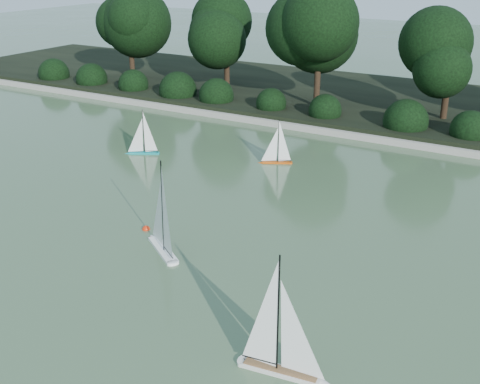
# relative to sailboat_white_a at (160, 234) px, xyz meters

# --- Properties ---
(ground) EXTENTS (80.00, 80.00, 0.00)m
(ground) POSITION_rel_sailboat_white_a_xyz_m (1.58, -0.58, -0.29)
(ground) COLOR #32492C
(ground) RESTS_ON ground
(pond_coping) EXTENTS (40.00, 0.35, 0.18)m
(pond_coping) POSITION_rel_sailboat_white_a_xyz_m (1.58, 8.42, -0.20)
(pond_coping) COLOR gray
(pond_coping) RESTS_ON ground
(far_bank) EXTENTS (40.00, 8.00, 0.30)m
(far_bank) POSITION_rel_sailboat_white_a_xyz_m (1.58, 12.42, -0.14)
(far_bank) COLOR black
(far_bank) RESTS_ON ground
(tree_line) EXTENTS (26.31, 3.93, 4.39)m
(tree_line) POSITION_rel_sailboat_white_a_xyz_m (2.81, 10.86, 2.35)
(tree_line) COLOR black
(tree_line) RESTS_ON ground
(shrub_hedge) EXTENTS (29.10, 1.10, 1.10)m
(shrub_hedge) POSITION_rel_sailboat_white_a_xyz_m (1.58, 9.32, 0.16)
(shrub_hedge) COLOR black
(shrub_hedge) RESTS_ON ground
(sailboat_white_a) EXTENTS (1.22, 0.92, 1.87)m
(sailboat_white_a) POSITION_rel_sailboat_white_a_xyz_m (0.00, 0.00, 0.00)
(sailboat_white_a) COLOR white
(sailboat_white_a) RESTS_ON ground
(sailboat_white_b) EXTENTS (1.34, 0.37, 1.83)m
(sailboat_white_b) POSITION_rel_sailboat_white_a_xyz_m (3.56, -2.01, -0.01)
(sailboat_white_b) COLOR silver
(sailboat_white_b) RESTS_ON ground
(sailboat_orange) EXTENTS (0.85, 0.53, 1.23)m
(sailboat_orange) POSITION_rel_sailboat_white_a_xyz_m (-0.39, 5.29, -0.10)
(sailboat_orange) COLOR #CB490A
(sailboat_orange) RESTS_ON ground
(sailboat_teal) EXTENTS (0.89, 0.57, 1.31)m
(sailboat_teal) POSITION_rel_sailboat_white_a_xyz_m (-3.83, 4.16, -0.09)
(sailboat_teal) COLOR teal
(sailboat_teal) RESTS_ON ground
(race_buoy) EXTENTS (0.16, 0.16, 0.16)m
(race_buoy) POSITION_rel_sailboat_white_a_xyz_m (-0.76, 0.51, -0.29)
(race_buoy) COLOR red
(race_buoy) RESTS_ON ground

